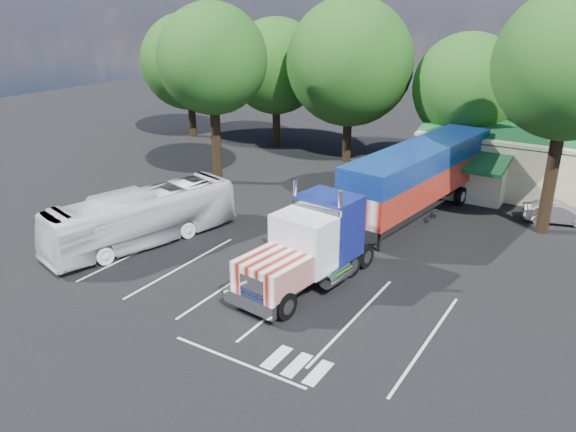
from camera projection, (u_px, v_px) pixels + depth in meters
The scene contains 12 objects.
ground at pixel (298, 239), 31.69m from camera, with size 120.00×120.00×0.00m, color black.
tree_row_a at pixel (189, 62), 53.02m from camera, with size 9.00×9.00×11.68m.
tree_row_b at pixel (276, 66), 49.61m from camera, with size 8.40×8.40×11.35m.
tree_row_c at pixel (350, 62), 44.07m from camera, with size 10.00×10.00×13.05m.
tree_row_d at pixel (467, 88), 41.18m from camera, with size 8.00×8.00×10.60m.
tree_near_left at pixel (212, 60), 38.44m from camera, with size 7.60×7.60×12.65m.
tree_near_right at pixel (571, 65), 29.32m from camera, with size 8.00×8.00×13.50m.
semi_truck at pixel (396, 188), 31.83m from camera, with size 5.61×22.91×4.76m.
woman at pixel (354, 258), 27.45m from camera, with size 0.63×0.42×1.74m, color black.
bicycle at pixel (433, 214), 34.35m from camera, with size 0.55×1.58×0.83m, color black.
tour_bus at pixel (143, 217), 30.74m from camera, with size 2.55×10.91×3.04m, color silver.
silver_sedan at pixel (557, 213), 33.84m from camera, with size 1.35×3.89×1.28m, color #ADAFB5.
Camera 1 is at (14.93, -24.95, 12.67)m, focal length 35.00 mm.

